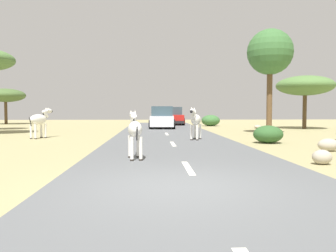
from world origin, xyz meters
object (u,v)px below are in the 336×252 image
object	(u,v)px
tree_3	(305,86)
tree_5	(5,95)
bush_4	(268,134)
rock_0	(328,145)
car_1	(173,116)
zebra_1	(40,120)
tree_7	(270,53)
rock_2	(322,157)
zebra_0	(196,120)
zebra_2	(135,130)
bush_0	(211,120)
car_0	(162,118)
rock_1	(257,127)

from	to	relation	value
tree_3	tree_5	size ratio (longest dim) A/B	1.11
bush_4	rock_0	bearing A→B (deg)	-69.22
tree_3	rock_0	xyz separation A→B (m)	(-5.63, -14.20, -3.17)
car_1	rock_0	distance (m)	21.90
zebra_1	car_1	bearing A→B (deg)	86.07
tree_7	bush_4	size ratio (longest dim) A/B	4.84
car_1	rock_2	distance (m)	24.52
zebra_1	car_1	xyz separation A→B (m)	(8.07, 15.22, -0.14)
zebra_0	rock_2	distance (m)	7.80
zebra_0	bush_4	bearing A→B (deg)	177.55
zebra_1	zebra_2	world-z (taller)	zebra_1
zebra_1	bush_0	bearing A→B (deg)	72.73
zebra_2	car_1	bearing A→B (deg)	74.98
zebra_0	bush_0	size ratio (longest dim) A/B	0.95
zebra_2	bush_0	bearing A→B (deg)	65.52
car_0	bush_4	xyz separation A→B (m)	(4.44, -12.03, -0.44)
bush_4	rock_0	distance (m)	3.31
car_1	tree_5	distance (m)	17.69
car_0	tree_3	world-z (taller)	tree_3
car_0	rock_2	world-z (taller)	car_0
car_0	rock_1	xyz separation A→B (m)	(7.67, -0.31, -0.70)
tree_3	car_0	bearing A→B (deg)	175.30
rock_1	zebra_2	bearing A→B (deg)	-118.44
tree_5	rock_2	bearing A→B (deg)	-53.60
tree_5	rock_2	size ratio (longest dim) A/B	7.38
tree_7	rock_2	size ratio (longest dim) A/B	12.03
rock_1	tree_7	bearing A→B (deg)	-101.06
car_0	rock_1	world-z (taller)	car_0
car_0	rock_0	bearing A→B (deg)	-66.59
bush_0	rock_0	distance (m)	19.32
zebra_1	rock_0	world-z (taller)	zebra_1
zebra_1	zebra_2	size ratio (longest dim) A/B	1.07
bush_4	rock_0	xyz separation A→B (m)	(1.17, -3.09, -0.17)
tree_7	rock_2	world-z (taller)	tree_7
car_0	bush_4	size ratio (longest dim) A/B	3.29
car_1	car_0	bearing A→B (deg)	77.85
car_0	tree_7	distance (m)	9.98
zebra_2	bush_4	bearing A→B (deg)	31.92
car_1	tree_7	distance (m)	14.31
rock_0	tree_3	bearing A→B (deg)	68.38
zebra_1	rock_0	xyz separation A→B (m)	(12.44, -6.23, -0.75)
tree_7	zebra_2	bearing A→B (deg)	-126.35
zebra_1	zebra_0	bearing A→B (deg)	11.26
zebra_2	rock_0	world-z (taller)	zebra_2
tree_7	zebra_1	bearing A→B (deg)	-169.01
car_1	bush_4	size ratio (longest dim) A/B	3.24
tree_5	tree_7	world-z (taller)	tree_7
tree_5	tree_7	xyz separation A→B (m)	(22.59, -15.35, 2.04)
car_1	tree_3	bearing A→B (deg)	143.07
car_1	rock_1	bearing A→B (deg)	133.10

